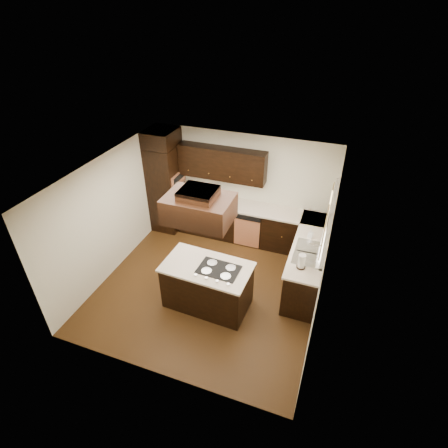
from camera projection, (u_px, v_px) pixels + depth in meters
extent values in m
cube|color=#563515|center=(209.00, 286.00, 7.12)|extent=(4.20, 4.20, 0.02)
cube|color=white|center=(206.00, 173.00, 5.72)|extent=(4.20, 4.20, 0.02)
cube|color=beige|center=(242.00, 186.00, 8.07)|extent=(4.20, 0.02, 2.50)
cube|color=beige|center=(150.00, 320.00, 4.77)|extent=(4.20, 0.02, 2.50)
cube|color=beige|center=(111.00, 215.00, 7.02)|extent=(0.02, 4.20, 2.50)
cube|color=beige|center=(325.00, 260.00, 5.82)|extent=(0.02, 4.20, 2.50)
cube|color=black|center=(166.00, 188.00, 8.36)|extent=(0.65, 0.75, 2.12)
cube|color=#CB784F|center=(179.00, 188.00, 8.23)|extent=(0.05, 0.62, 0.78)
cube|color=black|center=(239.00, 222.00, 8.27)|extent=(2.93, 0.60, 0.88)
cube|color=black|center=(308.00, 261.00, 7.06)|extent=(0.60, 2.40, 0.88)
cube|color=beige|center=(239.00, 206.00, 8.00)|extent=(2.93, 0.63, 0.04)
cube|color=beige|center=(310.00, 243.00, 6.81)|extent=(0.63, 2.40, 0.04)
cube|color=black|center=(222.00, 164.00, 7.74)|extent=(2.00, 0.34, 0.72)
cube|color=#CB784F|center=(247.00, 233.00, 7.98)|extent=(0.60, 0.05, 0.72)
cube|color=silver|center=(330.00, 223.00, 6.04)|extent=(0.06, 1.32, 1.12)
cube|color=white|center=(332.00, 223.00, 6.03)|extent=(0.00, 1.20, 1.00)
cube|color=#F4EDBB|center=(324.00, 233.00, 5.70)|extent=(0.02, 0.34, 0.90)
cube|color=#F4EDBB|center=(329.00, 208.00, 6.36)|extent=(0.02, 0.34, 0.90)
cube|color=silver|center=(309.00, 253.00, 6.52)|extent=(0.52, 0.84, 0.01)
cube|color=black|center=(207.00, 286.00, 6.47)|extent=(1.56, 0.90, 0.88)
cube|color=beige|center=(207.00, 267.00, 6.21)|extent=(1.62, 0.96, 0.04)
cube|color=black|center=(219.00, 269.00, 6.12)|extent=(0.74, 0.51, 0.01)
cube|color=black|center=(199.00, 209.00, 5.46)|extent=(1.05, 0.72, 0.42)
cube|color=black|center=(198.00, 193.00, 5.30)|extent=(0.55, 0.50, 0.13)
cylinder|color=silver|center=(190.00, 194.00, 8.33)|extent=(0.15, 0.15, 0.10)
cone|color=silver|center=(189.00, 187.00, 8.23)|extent=(0.13, 0.13, 0.26)
cube|color=black|center=(214.00, 195.00, 8.08)|extent=(0.36, 0.13, 0.29)
imported|color=silver|center=(185.00, 196.00, 8.30)|extent=(0.29, 0.29, 0.06)
imported|color=silver|center=(311.00, 234.00, 6.87)|extent=(0.10, 0.11, 0.19)
cylinder|color=silver|center=(302.00, 261.00, 6.09)|extent=(0.15, 0.15, 0.28)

